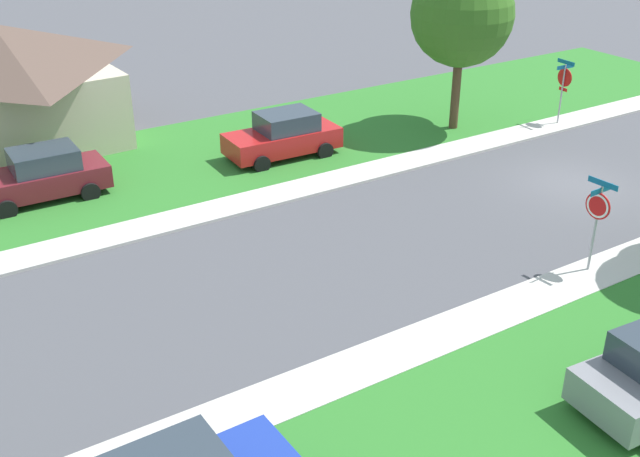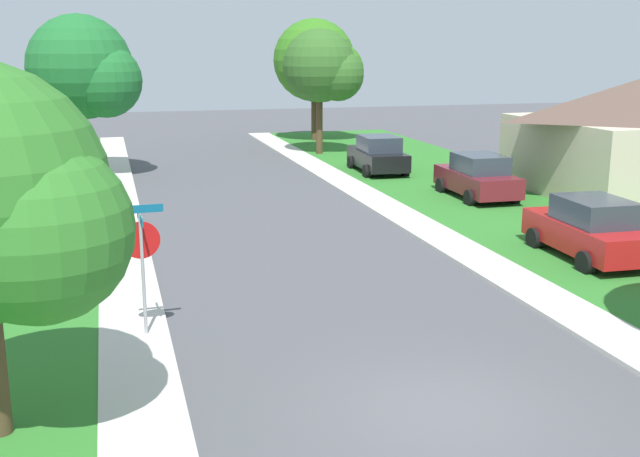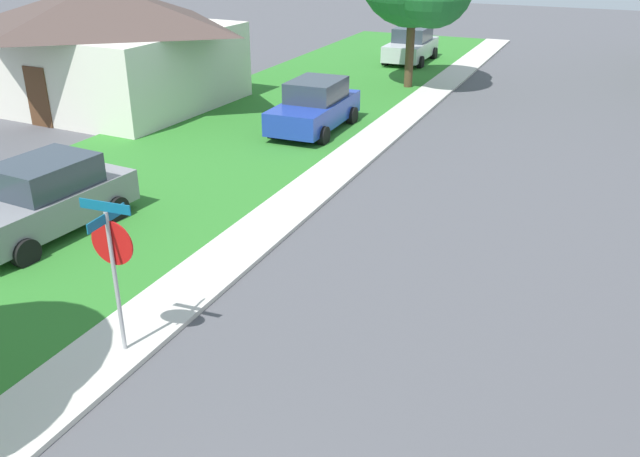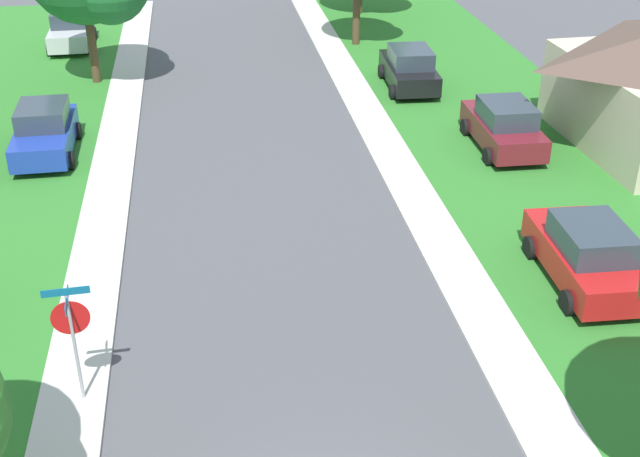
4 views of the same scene
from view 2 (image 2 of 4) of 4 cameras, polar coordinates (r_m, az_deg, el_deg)
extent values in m
plane|color=#4C4C51|center=(13.13, 8.90, -13.16)|extent=(120.00, 120.00, 0.00)
cube|color=beige|center=(25.31, 7.56, 0.07)|extent=(1.40, 56.00, 0.10)
cube|color=#2D7528|center=(27.46, 16.64, 0.65)|extent=(8.00, 56.00, 0.08)
cube|color=beige|center=(23.39, -14.20, -1.34)|extent=(1.40, 56.00, 0.10)
cylinder|color=#9E9EA3|center=(15.92, -12.87, -3.50)|extent=(0.07, 0.07, 2.60)
cylinder|color=red|center=(15.77, -13.03, -0.84)|extent=(0.76, 0.08, 0.76)
cylinder|color=white|center=(15.79, -13.03, -0.82)|extent=(0.67, 0.04, 0.67)
cylinder|color=red|center=(15.79, -13.04, -0.82)|extent=(0.55, 0.04, 0.55)
cube|color=#0F5B84|center=(15.58, -13.13, 1.40)|extent=(0.92, 0.08, 0.16)
cube|color=#0F5B84|center=(15.62, -13.09, 0.72)|extent=(0.08, 0.92, 0.16)
cube|color=#1E389E|center=(29.02, -19.04, 2.47)|extent=(1.88, 4.33, 0.76)
cube|color=#2D3842|center=(29.10, -19.14, 3.94)|extent=(1.64, 2.13, 0.68)
cylinder|color=black|center=(27.76, -17.24, 1.33)|extent=(0.25, 0.64, 0.64)
cylinder|color=black|center=(27.85, -20.93, 1.09)|extent=(0.25, 0.64, 0.64)
cylinder|color=black|center=(30.37, -17.20, 2.34)|extent=(0.25, 0.64, 0.64)
cylinder|color=black|center=(30.46, -20.58, 2.11)|extent=(0.25, 0.64, 0.64)
cube|color=silver|center=(42.16, -18.85, 5.69)|extent=(1.87, 4.33, 0.76)
cube|color=#2D3842|center=(42.28, -18.92, 6.69)|extent=(1.63, 2.12, 0.68)
cylinder|color=black|center=(40.86, -17.62, 5.02)|extent=(0.25, 0.64, 0.64)
cylinder|color=black|center=(40.94, -20.14, 4.85)|extent=(0.25, 0.64, 0.64)
cylinder|color=black|center=(43.50, -17.57, 5.50)|extent=(0.25, 0.64, 0.64)
cylinder|color=black|center=(43.58, -19.94, 5.34)|extent=(0.25, 0.64, 0.64)
cube|color=red|center=(22.66, 19.15, -0.45)|extent=(1.95, 4.36, 0.76)
cube|color=#2D3842|center=(22.34, 19.56, 1.22)|extent=(1.67, 2.16, 0.68)
cylinder|color=black|center=(23.40, 15.49, -0.73)|extent=(0.26, 0.65, 0.64)
cylinder|color=black|center=(24.31, 19.22, -0.47)|extent=(0.26, 0.65, 0.64)
cylinder|color=black|center=(21.19, 18.92, -2.43)|extent=(0.26, 0.65, 0.64)
cube|color=maroon|center=(30.46, 11.46, 3.43)|extent=(1.88, 4.33, 0.76)
cube|color=#2D3842|center=(30.17, 11.68, 4.71)|extent=(1.64, 2.13, 0.68)
cylinder|color=black|center=(31.35, 8.89, 3.11)|extent=(0.25, 0.64, 0.64)
cylinder|color=black|center=(32.10, 11.86, 3.22)|extent=(0.25, 0.64, 0.64)
cylinder|color=black|center=(28.96, 10.95, 2.18)|extent=(0.25, 0.64, 0.64)
cylinder|color=black|center=(29.77, 14.09, 2.32)|extent=(0.25, 0.64, 0.64)
cube|color=black|center=(35.98, 4.25, 5.16)|extent=(2.00, 4.38, 0.76)
cube|color=#2D3842|center=(35.69, 4.36, 6.26)|extent=(1.70, 2.17, 0.68)
cylinder|color=black|center=(37.05, 2.30, 4.83)|extent=(0.27, 0.65, 0.64)
cylinder|color=black|center=(37.56, 4.97, 4.91)|extent=(0.27, 0.65, 0.64)
cylinder|color=black|center=(34.52, 3.44, 4.19)|extent=(0.27, 0.65, 0.64)
cylinder|color=black|center=(35.05, 6.28, 4.27)|extent=(0.27, 0.65, 0.64)
cylinder|color=#4C3823|center=(47.92, -0.43, 8.32)|extent=(0.36, 0.36, 3.17)
sphere|color=#32731B|center=(47.75, -0.44, 12.28)|extent=(4.92, 4.92, 4.92)
sphere|color=#32731B|center=(47.35, 1.12, 11.52)|extent=(3.45, 3.45, 3.45)
cylinder|color=#4C3823|center=(41.87, -0.05, 7.72)|extent=(0.36, 0.36, 3.38)
sphere|color=#305F23|center=(41.67, -0.05, 11.88)|extent=(3.85, 3.85, 3.85)
sphere|color=#305F23|center=(41.37, 1.34, 11.20)|extent=(2.70, 2.70, 2.70)
sphere|color=#2E7125|center=(11.42, -19.95, -0.19)|extent=(2.63, 2.63, 2.63)
cylinder|color=#4C3823|center=(36.44, -16.90, 6.20)|extent=(0.36, 0.36, 3.25)
sphere|color=#1D652B|center=(36.21, -17.25, 11.27)|extent=(4.58, 4.58, 4.58)
sphere|color=#1D652B|center=(35.53, -15.53, 10.42)|extent=(3.21, 3.21, 3.21)
cube|color=beige|center=(33.52, 22.41, 4.96)|extent=(8.69, 7.54, 3.00)
cube|color=#51331E|center=(36.39, 18.72, 5.14)|extent=(1.00, 0.10, 2.10)
camera|label=1|loc=(33.91, -36.94, 19.18)|focal=43.36mm
camera|label=3|loc=(10.86, 28.51, 16.14)|focal=37.75mm
camera|label=4|loc=(6.57, 72.75, 62.56)|focal=46.18mm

